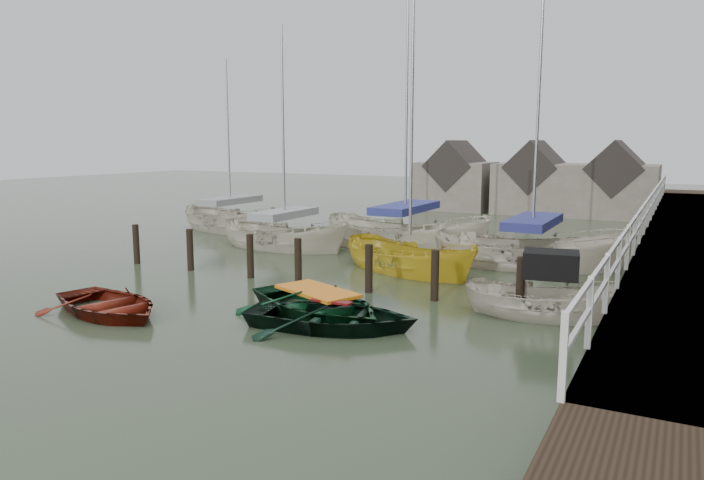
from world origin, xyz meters
The scene contains 13 objects.
ground centered at (0.00, 0.00, 0.00)m, with size 120.00×120.00×0.00m, color #2C3823.
pier centered at (9.48, 10.00, 0.71)m, with size 3.04×32.00×2.70m.
mooring_pilings centered at (-1.11, 3.00, 0.50)m, with size 13.72×0.22×1.80m.
far_sheds centered at (0.83, 26.00, 1.86)m, with size 14.00×4.08×4.39m.
rowboat_red centered at (-3.50, -2.15, 0.00)m, with size 2.69×3.77×0.78m, color #61190D.
rowboat_green centered at (1.20, 0.16, 0.00)m, with size 3.08×4.31×0.89m, color #083118.
rowboat_dkgreen centered at (2.00, -0.54, 0.00)m, with size 2.89×4.04×0.84m, color black.
motorboat centered at (6.24, 2.72, 0.11)m, with size 4.20×2.14×2.40m.
sailboat_a centered at (-5.19, 8.19, 0.06)m, with size 6.23×2.69×9.96m.
sailboat_b centered at (-0.82, 10.34, 0.06)m, with size 7.50×3.34×11.47m.
sailboat_c centered at (1.10, 6.27, 0.02)m, with size 6.04×4.14×10.21m.
sailboat_d centered at (4.49, 9.04, 0.06)m, with size 7.14×3.67×11.68m.
sailboat_e centered at (-10.36, 11.16, 0.06)m, with size 6.86×4.05×9.35m.
Camera 1 is at (9.02, -12.73, 4.27)m, focal length 32.00 mm.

